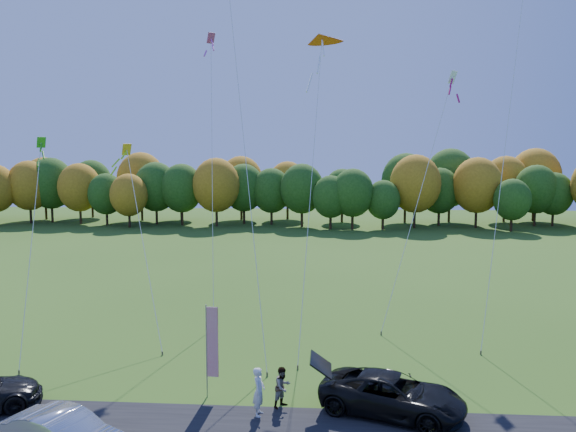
{
  "coord_description": "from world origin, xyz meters",
  "views": [
    {
      "loc": [
        2.02,
        -22.58,
        10.23
      ],
      "look_at": [
        0.0,
        6.0,
        7.0
      ],
      "focal_mm": 35.0,
      "sensor_mm": 36.0,
      "label": 1
    }
  ],
  "objects": [
    {
      "name": "ground",
      "position": [
        0.0,
        0.0,
        0.0
      ],
      "size": [
        160.0,
        160.0,
        0.0
      ],
      "primitive_type": "plane",
      "color": "#2C5115"
    },
    {
      "name": "tree_line",
      "position": [
        0.0,
        55.0,
        0.0
      ],
      "size": [
        116.0,
        12.0,
        10.0
      ],
      "primitive_type": null,
      "color": "#1E4711",
      "rests_on": "ground"
    },
    {
      "name": "black_suv",
      "position": [
        4.64,
        -1.24,
        0.79
      ],
      "size": [
        6.21,
        4.41,
        1.57
      ],
      "primitive_type": "imported",
      "rotation": [
        0.0,
        0.0,
        1.22
      ],
      "color": "black",
      "rests_on": "ground"
    },
    {
      "name": "person_tailgate_a",
      "position": [
        -0.59,
        -1.73,
        0.96
      ],
      "size": [
        0.52,
        0.74,
        1.93
      ],
      "primitive_type": "imported",
      "rotation": [
        0.0,
        0.0,
        1.48
      ],
      "color": "silver",
      "rests_on": "ground"
    },
    {
      "name": "person_tailgate_b",
      "position": [
        0.27,
        -0.92,
        0.82
      ],
      "size": [
        0.99,
        1.01,
        1.65
      ],
      "primitive_type": "imported",
      "rotation": [
        0.0,
        0.0,
        0.86
      ],
      "color": "gray",
      "rests_on": "ground"
    },
    {
      "name": "feather_flag",
      "position": [
        -2.78,
        -0.25,
        2.43
      ],
      "size": [
        0.53,
        0.08,
        3.98
      ],
      "color": "#999999",
      "rests_on": "ground"
    },
    {
      "name": "kite_delta_blue",
      "position": [
        -2.87,
        7.65,
        14.69
      ],
      "size": [
        5.87,
        12.17,
        30.38
      ],
      "color": "#4C3F33",
      "rests_on": "ground"
    },
    {
      "name": "kite_parafoil_orange",
      "position": [
        12.91,
        11.74,
        15.7
      ],
      "size": [
        8.0,
        12.78,
        31.85
      ],
      "color": "#4C3F33",
      "rests_on": "ground"
    },
    {
      "name": "kite_delta_red",
      "position": [
        1.19,
        8.57,
        9.48
      ],
      "size": [
        2.47,
        11.3,
        18.67
      ],
      "color": "#4C3F33",
      "rests_on": "ground"
    },
    {
      "name": "kite_diamond_yellow",
      "position": [
        -8.07,
        7.19,
        5.33
      ],
      "size": [
        4.14,
        6.15,
        11.11
      ],
      "color": "#4C3F33",
      "rests_on": "ground"
    },
    {
      "name": "kite_diamond_green",
      "position": [
        -12.6,
        3.82,
        5.62
      ],
      "size": [
        1.27,
        5.04,
        11.34
      ],
      "color": "#4C3F33",
      "rests_on": "ground"
    },
    {
      "name": "kite_diamond_white",
      "position": [
        7.39,
        10.87,
        7.55
      ],
      "size": [
        5.23,
        5.51,
        15.64
      ],
      "color": "#4C3F33",
      "rests_on": "ground"
    },
    {
      "name": "kite_diamond_pink",
      "position": [
        -5.26,
        12.48,
        9.14
      ],
      "size": [
        2.0,
        7.75,
        18.66
      ],
      "color": "#4C3F33",
      "rests_on": "ground"
    }
  ]
}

